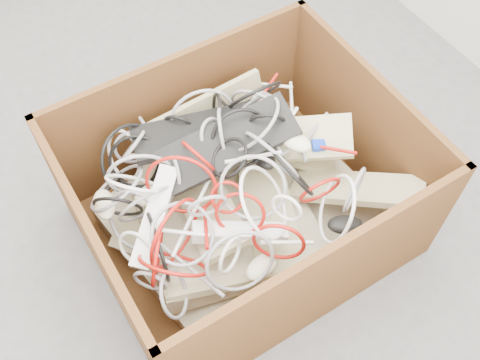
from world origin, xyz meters
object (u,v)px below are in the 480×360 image
power_strip_left (155,217)px  vga_plug (319,145)px  cardboard_box (240,210)px  power_strip_right (240,233)px

power_strip_left → vga_plug: power_strip_left is taller
power_strip_left → cardboard_box: bearing=-43.1°
power_strip_left → power_strip_right: bearing=-83.6°
power_strip_right → vga_plug: power_strip_right is taller
power_strip_right → cardboard_box: bearing=85.5°
power_strip_left → vga_plug: size_ratio=7.32×
cardboard_box → vga_plug: bearing=-6.4°
power_strip_left → power_strip_right: (0.20, -0.17, -0.03)m
power_strip_right → power_strip_left: bearing=167.3°
cardboard_box → vga_plug: size_ratio=23.54×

